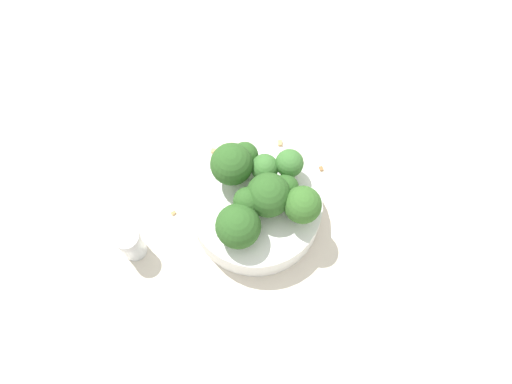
# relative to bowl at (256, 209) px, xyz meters

# --- Properties ---
(ground_plane) EXTENTS (3.00, 3.00, 0.00)m
(ground_plane) POSITION_rel_bowl_xyz_m (0.00, 0.00, -0.02)
(ground_plane) COLOR beige
(bowl) EXTENTS (0.17, 0.17, 0.04)m
(bowl) POSITION_rel_bowl_xyz_m (0.00, 0.00, 0.00)
(bowl) COLOR white
(bowl) RESTS_ON ground_plane
(broccoli_floret_0) EXTENTS (0.05, 0.05, 0.06)m
(broccoli_floret_0) POSITION_rel_bowl_xyz_m (0.04, -0.02, 0.06)
(broccoli_floret_0) COLOR #84AD66
(broccoli_floret_0) RESTS_ON bowl
(broccoli_floret_1) EXTENTS (0.05, 0.05, 0.06)m
(broccoli_floret_1) POSITION_rel_bowl_xyz_m (-0.02, 0.00, 0.06)
(broccoli_floret_1) COLOR #84AD66
(broccoli_floret_1) RESTS_ON bowl
(broccoli_floret_2) EXTENTS (0.03, 0.03, 0.05)m
(broccoli_floret_2) POSITION_rel_bowl_xyz_m (0.00, -0.04, 0.05)
(broccoli_floret_2) COLOR #7A9E5B
(broccoli_floret_2) RESTS_ON bowl
(broccoli_floret_3) EXTENTS (0.05, 0.05, 0.06)m
(broccoli_floret_3) POSITION_rel_bowl_xyz_m (0.01, 0.05, 0.05)
(broccoli_floret_3) COLOR #84AD66
(broccoli_floret_3) RESTS_ON bowl
(broccoli_floret_4) EXTENTS (0.04, 0.04, 0.05)m
(broccoli_floret_4) POSITION_rel_bowl_xyz_m (-0.03, -0.05, 0.05)
(broccoli_floret_4) COLOR #84AD66
(broccoli_floret_4) RESTS_ON bowl
(broccoli_floret_5) EXTENTS (0.03, 0.03, 0.05)m
(broccoli_floret_5) POSITION_rel_bowl_xyz_m (0.01, 0.01, 0.05)
(broccoli_floret_5) COLOR #8EB770
(broccoli_floret_5) RESTS_ON bowl
(broccoli_floret_6) EXTENTS (0.03, 0.03, 0.04)m
(broccoli_floret_6) POSITION_rel_bowl_xyz_m (-0.03, -0.02, 0.04)
(broccoli_floret_6) COLOR #84AD66
(broccoli_floret_6) RESTS_ON bowl
(broccoli_floret_7) EXTENTS (0.05, 0.05, 0.06)m
(broccoli_floret_7) POSITION_rel_bowl_xyz_m (-0.06, -0.00, 0.05)
(broccoli_floret_7) COLOR #7A9E5B
(broccoli_floret_7) RESTS_ON bowl
(broccoli_floret_8) EXTENTS (0.03, 0.03, 0.04)m
(broccoli_floret_8) POSITION_rel_bowl_xyz_m (0.03, -0.05, 0.05)
(broccoli_floret_8) COLOR #8EB770
(broccoli_floret_8) RESTS_ON bowl
(pepper_shaker) EXTENTS (0.03, 0.03, 0.06)m
(pepper_shaker) POSITION_rel_bowl_xyz_m (0.13, 0.09, 0.01)
(pepper_shaker) COLOR silver
(pepper_shaker) RESTS_ON ground_plane
(almond_crumb_0) EXTENTS (0.01, 0.01, 0.01)m
(almond_crumb_0) POSITION_rel_bowl_xyz_m (0.11, 0.03, -0.02)
(almond_crumb_0) COLOR #AD7F4C
(almond_crumb_0) RESTS_ON ground_plane
(almond_crumb_1) EXTENTS (0.01, 0.01, 0.01)m
(almond_crumb_1) POSITION_rel_bowl_xyz_m (-0.07, -0.09, -0.02)
(almond_crumb_1) COLOR olive
(almond_crumb_1) RESTS_ON ground_plane
(almond_crumb_2) EXTENTS (0.01, 0.01, 0.01)m
(almond_crumb_2) POSITION_rel_bowl_xyz_m (0.08, -0.07, -0.02)
(almond_crumb_2) COLOR tan
(almond_crumb_2) RESTS_ON ground_plane
(almond_crumb_3) EXTENTS (0.01, 0.01, 0.01)m
(almond_crumb_3) POSITION_rel_bowl_xyz_m (0.00, -0.11, -0.02)
(almond_crumb_3) COLOR tan
(almond_crumb_3) RESTS_ON ground_plane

